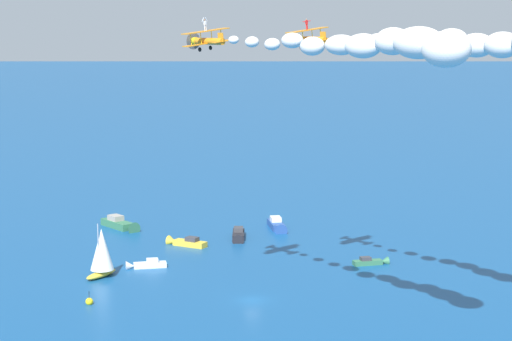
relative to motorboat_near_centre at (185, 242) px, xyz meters
The scene contains 14 objects.
ground_plane 36.19m from the motorboat_near_centre, 114.77° to the right, with size 2000.00×2000.00×0.00m, color navy.
motorboat_near_centre is the anchor object (origin of this frame).
motorboat_far_port 21.74m from the motorboat_near_centre, ahead, with size 7.45×9.06×2.73m.
motorboat_far_stbd 16.57m from the motorboat_near_centre, 153.88° to the right, with size 6.46×4.99×1.91m.
motorboat_offshore 10.87m from the motorboat_near_centre, 16.02° to the right, with size 7.42×7.50×2.44m.
sailboat_trailing 24.22m from the motorboat_near_centre, 163.27° to the right, with size 7.00×4.55×8.70m.
motorboat_mid_cluster 34.86m from the motorboat_near_centre, 67.32° to the right, with size 6.01×4.37×1.75m.
motorboat_outer_ring_a 19.55m from the motorboat_near_centre, 88.91° to the left, with size 3.57×10.57×3.01m.
marker_buoy 37.55m from the motorboat_near_centre, 151.56° to the right, with size 1.10×1.10×2.10m.
biplane_lead 53.75m from the motorboat_near_centre, 125.46° to the right, with size 7.43×6.83×3.64m.
wingwalker_lead 55.34m from the motorboat_near_centre, 125.77° to the right, with size 0.93×0.23×1.78m.
smoke_trail_lead 78.48m from the motorboat_near_centre, 111.66° to the right, with size 7.00×38.86×4.55m.
biplane_wingman 52.57m from the motorboat_near_centre, 102.10° to the right, with size 7.43×6.83×3.64m.
wingwalker_wingman 54.11m from the motorboat_near_centre, 102.46° to the right, with size 1.50×0.23×1.53m.
Camera 1 is at (-91.99, -94.09, 39.56)m, focal length 66.15 mm.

